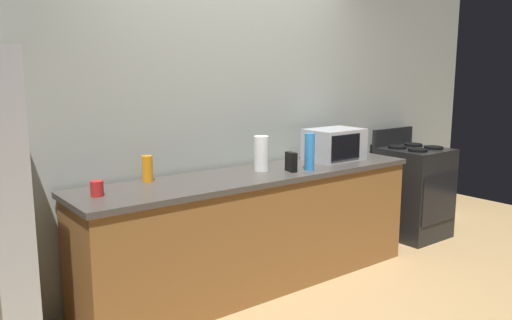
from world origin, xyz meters
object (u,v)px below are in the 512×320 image
Objects in this scene: cordless_phone at (291,162)px; mug_red at (97,189)px; bottle_spray_cleaner at (310,152)px; bottle_dish_soap at (147,169)px; stove_range at (413,191)px; paper_towel_roll at (261,153)px; microwave at (334,144)px.

cordless_phone is 1.48m from mug_red.
bottle_spray_cleaner is 1.64m from mug_red.
stove_range is at bearing -4.55° from bottle_dish_soap.
stove_range reaches higher than cordless_phone.
mug_red is at bearing -178.95° from paper_towel_roll.
microwave is 3.20× the size of cordless_phone.
bottle_spray_cleaner reaches higher than mug_red.
bottle_spray_cleaner is (0.31, -0.21, 0.01)m from paper_towel_roll.
paper_towel_roll is 2.78× the size of mug_red.
cordless_phone is at bearing -165.51° from microwave.
bottle_spray_cleaner is at bearing -174.32° from stove_range.
stove_range is 2.25× the size of microwave.
stove_range is 1.71m from bottle_spray_cleaner.
stove_range is 1.25m from microwave.
microwave is (-1.11, 0.05, 0.57)m from stove_range.
microwave is 1.78× the size of paper_towel_roll.
cordless_phone is (0.16, -0.17, -0.06)m from paper_towel_roll.
bottle_spray_cleaner is (0.15, -0.04, 0.07)m from cordless_phone.
mug_red is (-0.44, -0.20, -0.04)m from bottle_dish_soap.
cordless_phone reaches higher than mug_red.
bottle_dish_soap is (-2.79, 0.22, 0.53)m from stove_range.
stove_range is at bearing -0.46° from mug_red.
microwave is 2.12m from mug_red.
bottle_spray_cleaner reaches higher than paper_towel_roll.
bottle_dish_soap is (-1.68, 0.17, -0.04)m from microwave.
paper_towel_roll is 1.32m from mug_red.
cordless_phone is 0.52× the size of bottle_spray_cleaner.
mug_red is at bearing -174.26° from cordless_phone.
bottle_dish_soap reaches higher than stove_range.
mug_red is (-1.32, -0.02, -0.09)m from paper_towel_roll.
bottle_spray_cleaner reaches higher than bottle_dish_soap.
bottle_spray_cleaner is 1.25m from bottle_dish_soap.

